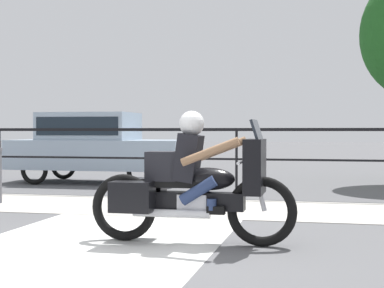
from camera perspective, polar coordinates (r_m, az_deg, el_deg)
The scene contains 6 objects.
ground_plane at distance 6.55m, azimuth -2.26°, elevation -10.13°, with size 120.00×120.00×0.00m, color #565659.
sidewalk_band at distance 9.83m, azimuth 2.88°, elevation -6.25°, with size 44.00×2.40×0.01m, color #B7B2A8.
crosswalk_band at distance 6.65m, azimuth -10.28°, elevation -9.95°, with size 2.82×6.00×0.01m, color silver.
fence_railing at distance 11.44m, azimuth 4.34°, elevation 0.10°, with size 36.00×0.05×1.35m.
motorcycle at distance 6.75m, azimuth -0.10°, elevation -3.92°, with size 2.41×0.76×1.53m.
parked_car at distance 14.76m, azimuth -9.34°, elevation 0.06°, with size 4.33×1.75×1.74m.
Camera 1 is at (1.65, -6.20, 1.30)m, focal length 55.00 mm.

